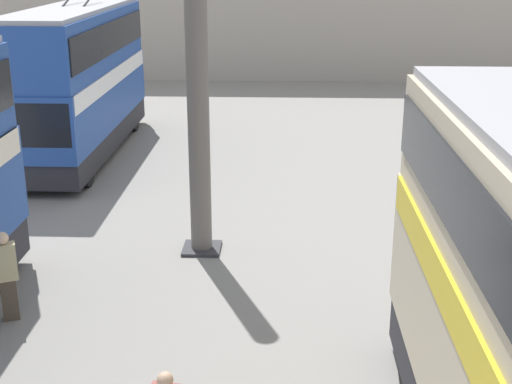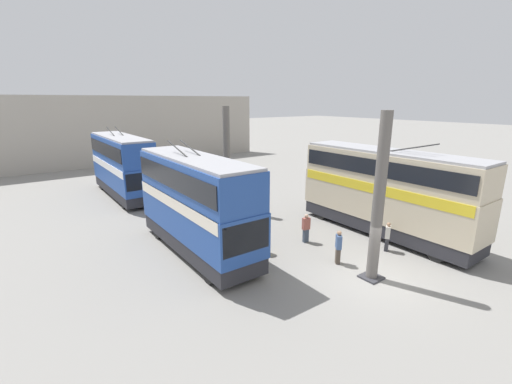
% 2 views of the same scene
% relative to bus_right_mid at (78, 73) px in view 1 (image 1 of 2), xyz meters
% --- Properties ---
extents(depot_back_wall, '(0.50, 36.00, 8.33)m').
position_rel_bus_right_mid_xyz_m(depot_back_wall, '(15.04, -5.08, 1.32)').
color(depot_back_wall, '#A8A093').
rests_on(depot_back_wall, ground_plane).
extents(support_column_far, '(0.89, 0.89, 7.42)m').
position_rel_bus_right_mid_xyz_m(support_column_far, '(-8.24, -5.08, 0.74)').
color(support_column_far, '#605B56').
rests_on(support_column_far, ground_plane).
extents(bus_right_mid, '(9.99, 2.54, 5.63)m').
position_rel_bus_right_mid_xyz_m(bus_right_mid, '(0.00, 0.00, 0.00)').
color(bus_right_mid, black).
rests_on(bus_right_mid, ground_plane).
extents(person_by_right_row, '(0.39, 0.48, 1.81)m').
position_rel_bus_right_mid_xyz_m(person_by_right_row, '(-11.72, -1.77, -1.87)').
color(person_by_right_row, '#473D33').
rests_on(person_by_right_row, ground_plane).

